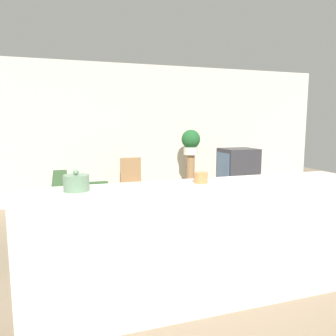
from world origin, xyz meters
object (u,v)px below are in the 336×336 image
potted_plant (191,141)px  wooden_chair (132,180)px  decorative_bowl (76,183)px  television (238,165)px  couch (83,218)px

potted_plant → wooden_chair: bearing=-178.6°
wooden_chair → decorative_bowl: (-1.16, -3.49, 0.64)m
television → potted_plant: potted_plant is taller
decorative_bowl → couch: bearing=85.4°
couch → television: 2.80m
potted_plant → decorative_bowl: potted_plant is taller
couch → potted_plant: potted_plant is taller
couch → decorative_bowl: bearing=-94.6°
wooden_chair → decorative_bowl: 3.73m
couch → decorative_bowl: 2.12m
couch → television: size_ratio=3.12×
wooden_chair → potted_plant: size_ratio=1.85×
wooden_chair → potted_plant: potted_plant is taller
couch → decorative_bowl: (-0.16, -1.95, 0.83)m
television → wooden_chair: size_ratio=0.66×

